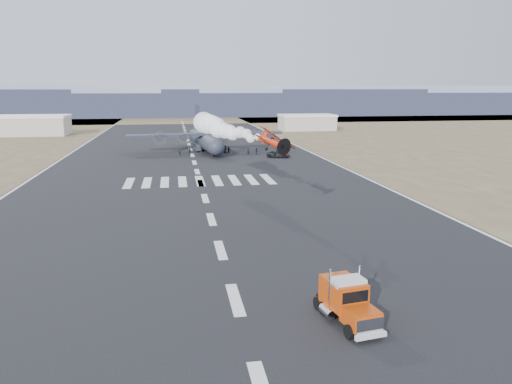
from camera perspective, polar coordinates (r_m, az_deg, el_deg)
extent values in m
plane|color=black|center=(39.02, -2.39, -12.16)|extent=(500.00, 500.00, 0.00)
cube|color=brown|center=(265.91, -8.53, 8.30)|extent=(500.00, 80.00, 0.00)
cube|color=gray|center=(301.67, -21.31, 9.66)|extent=(150.00, 50.00, 17.00)
cube|color=gray|center=(295.58, -8.68, 9.90)|extent=(150.00, 50.00, 13.00)
cube|color=gray|center=(303.52, 3.88, 10.24)|extent=(150.00, 50.00, 15.00)
cube|color=gray|center=(324.55, 15.31, 10.14)|extent=(150.00, 50.00, 17.00)
cube|color=gray|center=(356.43, 24.96, 9.26)|extent=(150.00, 50.00, 13.00)
cube|color=#A6A094|center=(187.06, -24.33, 6.86)|extent=(24.00, 14.00, 6.00)
cube|color=white|center=(186.86, -24.41, 7.87)|extent=(24.50, 14.50, 0.80)
cube|color=#A6A094|center=(192.54, 5.83, 7.84)|extent=(20.00, 12.00, 5.20)
cube|color=white|center=(192.36, 5.85, 8.70)|extent=(20.50, 12.50, 0.80)
cube|color=black|center=(36.61, 9.69, -13.18)|extent=(1.95, 6.08, 0.22)
cube|color=#BB5A0B|center=(34.24, 11.90, -13.81)|extent=(2.35, 2.42, 1.15)
cube|color=silver|center=(33.44, 12.88, -14.68)|extent=(1.94, 0.45, 0.97)
cube|color=silver|center=(33.58, 13.00, -15.74)|extent=(2.22, 0.62, 0.31)
cube|color=#BB5A0B|center=(35.17, 10.61, -11.69)|extent=(2.44, 1.93, 1.94)
cube|color=black|center=(34.46, 11.25, -11.67)|extent=(1.93, 0.42, 0.79)
cube|color=silver|center=(35.00, 10.46, -10.01)|extent=(2.41, 1.76, 0.44)
cube|color=#BB5A0B|center=(36.55, 9.35, -11.17)|extent=(2.47, 2.11, 2.30)
cylinder|color=black|center=(33.81, 10.62, -15.43)|extent=(0.51, 1.02, 0.97)
cylinder|color=black|center=(34.77, 13.64, -14.77)|extent=(0.51, 1.02, 0.97)
cylinder|color=black|center=(36.74, 7.72, -13.02)|extent=(0.51, 1.02, 0.97)
cylinder|color=black|center=(37.62, 10.56, -12.50)|extent=(0.51, 1.02, 0.97)
cylinder|color=black|center=(37.45, 7.11, -12.50)|extent=(0.51, 1.02, 0.97)
cylinder|color=black|center=(38.32, 9.90, -12.01)|extent=(0.51, 1.02, 0.97)
cylinder|color=red|center=(57.47, 1.79, 5.70)|extent=(1.75, 4.47, 0.79)
sphere|color=black|center=(57.60, 1.72, 6.02)|extent=(0.62, 0.62, 0.62)
cylinder|color=black|center=(55.56, 2.68, 5.48)|extent=(0.98, 0.71, 0.88)
cylinder|color=black|center=(55.28, 2.81, 5.44)|extent=(1.89, 0.45, 1.94)
cube|color=red|center=(57.19, 1.93, 5.35)|extent=(4.65, 1.87, 2.80)
cube|color=red|center=(56.84, 2.05, 6.38)|extent=(4.80, 1.90, 2.89)
cube|color=red|center=(59.28, 0.99, 6.31)|extent=(0.26, 0.79, 0.88)
cube|color=red|center=(59.32, 0.99, 5.89)|extent=(1.85, 0.99, 0.07)
cylinder|color=black|center=(56.68, 1.42, 4.54)|extent=(0.19, 0.40, 0.39)
cylinder|color=black|center=(57.25, 2.72, 4.60)|extent=(0.19, 0.40, 0.39)
sphere|color=white|center=(59.48, 0.93, 5.91)|extent=(0.62, 0.62, 0.62)
sphere|color=white|center=(61.42, 0.15, 6.12)|extent=(0.85, 0.85, 0.85)
sphere|color=white|center=(63.36, -0.58, 6.32)|extent=(1.09, 1.09, 1.09)
sphere|color=white|center=(65.32, -1.27, 6.51)|extent=(1.32, 1.32, 1.32)
sphere|color=white|center=(67.29, -1.91, 6.68)|extent=(1.56, 1.56, 1.56)
sphere|color=white|center=(69.26, -2.52, 6.85)|extent=(1.79, 1.79, 1.79)
sphere|color=white|center=(71.25, -3.10, 7.00)|extent=(2.02, 2.02, 2.02)
sphere|color=white|center=(73.24, -3.65, 7.15)|extent=(2.26, 2.26, 2.26)
sphere|color=white|center=(75.24, -4.16, 7.29)|extent=(2.49, 2.49, 2.49)
sphere|color=white|center=(77.24, -4.65, 7.42)|extent=(2.73, 2.73, 2.73)
sphere|color=white|center=(79.25, -5.12, 7.54)|extent=(2.96, 2.96, 2.96)
sphere|color=white|center=(81.26, -5.56, 7.66)|extent=(3.20, 3.20, 3.20)
sphere|color=white|center=(83.28, -5.99, 7.77)|extent=(3.43, 3.43, 3.43)
cylinder|color=#212431|center=(127.89, -5.78, 5.81)|extent=(6.99, 27.62, 3.91)
sphere|color=#212431|center=(114.54, -4.56, 5.13)|extent=(3.91, 3.91, 3.91)
cone|color=#212431|center=(141.31, -6.77, 6.35)|extent=(4.55, 6.27, 3.91)
cube|color=#212431|center=(126.76, -5.72, 6.60)|extent=(39.28, 8.52, 0.49)
cylinder|color=#212431|center=(124.78, -11.01, 6.13)|extent=(2.17, 3.89, 1.76)
cylinder|color=#3F3F44|center=(122.85, -10.93, 6.05)|extent=(3.31, 0.43, 3.32)
cylinder|color=#212431|center=(125.42, -8.33, 6.25)|extent=(2.17, 3.89, 1.76)
cylinder|color=#3F3F44|center=(123.49, -8.20, 6.17)|extent=(3.31, 0.43, 3.32)
cylinder|color=#212431|center=(127.49, -3.07, 6.45)|extent=(2.17, 3.89, 1.76)
cylinder|color=#3F3F44|center=(125.60, -2.87, 6.37)|extent=(3.31, 0.43, 3.32)
cylinder|color=#212431|center=(128.91, -0.51, 6.52)|extent=(2.17, 3.89, 1.76)
cylinder|color=#3F3F44|center=(127.04, -0.28, 6.45)|extent=(3.31, 0.43, 3.32)
cube|color=#212431|center=(139.01, -6.69, 8.29)|extent=(1.08, 4.43, 7.81)
cube|color=#212431|center=(139.80, -6.68, 6.62)|extent=(13.92, 4.47, 0.34)
cube|color=#212431|center=(128.66, -6.79, 5.16)|extent=(1.83, 5.96, 1.56)
cylinder|color=black|center=(128.72, -6.79, 4.93)|extent=(0.61, 1.12, 1.07)
cube|color=#212431|center=(129.40, -4.91, 5.24)|extent=(1.83, 5.96, 1.56)
cylinder|color=black|center=(129.46, -4.90, 5.01)|extent=(0.61, 1.12, 1.07)
cylinder|color=black|center=(117.65, -4.83, 4.27)|extent=(0.49, 0.92, 0.88)
imported|color=black|center=(115.84, 2.57, 4.34)|extent=(5.94, 4.09, 1.51)
imported|color=black|center=(119.76, -0.89, 4.67)|extent=(0.83, 0.77, 1.80)
imported|color=black|center=(121.49, -7.56, 4.63)|extent=(0.84, 0.57, 1.62)
imported|color=black|center=(120.42, -6.24, 4.60)|extent=(0.72, 1.14, 1.62)
imported|color=black|center=(124.28, -3.15, 4.88)|extent=(0.85, 1.08, 1.65)
imported|color=black|center=(124.24, -3.55, 4.88)|extent=(0.90, 0.64, 1.69)
imported|color=black|center=(125.82, -3.51, 4.97)|extent=(0.59, 1.61, 1.71)
imported|color=black|center=(120.62, -8.72, 4.54)|extent=(0.72, 0.65, 1.62)
imported|color=black|center=(120.36, 0.09, 4.67)|extent=(0.51, 0.81, 1.65)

